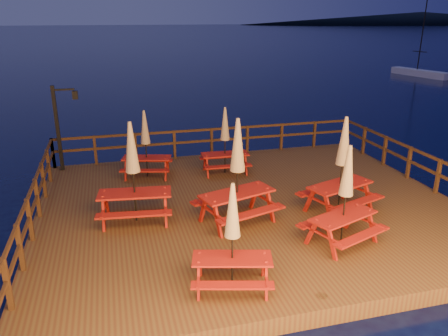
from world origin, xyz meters
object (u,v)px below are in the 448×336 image
Objects in this scene: picnic_table_2 at (225,139)px; sailboat at (420,73)px; picnic_table_0 at (342,164)px; lamp_post at (61,120)px; picnic_table_1 at (133,171)px.

sailboat is at bearing 44.48° from picnic_table_2.
sailboat is 35.12m from picnic_table_0.
picnic_table_1 is (2.10, -4.81, -0.38)m from lamp_post.
picnic_table_0 is at bearing -143.30° from sailboat.
sailboat is at bearing 48.73° from picnic_table_1.
picnic_table_0 is 1.00× the size of picnic_table_1.
picnic_table_0 is 5.62m from picnic_table_1.
lamp_post is 1.10× the size of picnic_table_0.
sailboat is 38.44m from picnic_table_1.
sailboat is 3.93× the size of picnic_table_2.
picnic_table_1 is (-28.72, -25.51, 1.51)m from sailboat.
picnic_table_2 is at bearing 101.26° from picnic_table_0.
picnic_table_2 is (-2.27, 3.90, -0.21)m from picnic_table_0.
lamp_post is at bearing 124.59° from picnic_table_0.
sailboat reaches higher than lamp_post.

